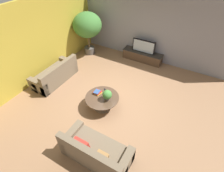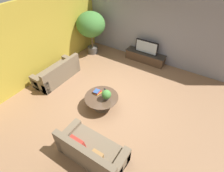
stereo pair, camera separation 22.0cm
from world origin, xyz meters
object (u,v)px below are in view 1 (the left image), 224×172
television (144,46)px  couch_by_wall (55,75)px  couch_near_entry (96,152)px  potted_palm_tall (87,26)px  coffee_table (102,100)px  media_console (142,56)px  potted_plant_tabletop (107,95)px

television → couch_by_wall: 4.02m
couch_near_entry → potted_palm_tall: (-3.33, 4.43, 1.11)m
television → coffee_table: television is taller
media_console → couch_by_wall: size_ratio=0.98×
couch_by_wall → couch_near_entry: bearing=59.0°
coffee_table → couch_near_entry: 1.83m
media_console → potted_plant_tabletop: potted_plant_tabletop is taller
coffee_table → couch_near_entry: size_ratio=0.62×
media_console → potted_palm_tall: bearing=-165.2°
television → potted_plant_tabletop: television is taller
couch_near_entry → television: bearing=-81.3°
media_console → couch_by_wall: 4.00m
couch_near_entry → potted_plant_tabletop: bearing=-69.2°
media_console → coffee_table: bearing=-90.8°
couch_near_entry → media_console: bearing=-81.3°
coffee_table → couch_by_wall: 2.42m
media_console → television: (-0.00, -0.00, 0.50)m
television → couch_near_entry: (0.78, -5.10, -0.44)m
media_console → couch_by_wall: (-2.45, -3.16, 0.06)m
couch_near_entry → potted_palm_tall: potted_palm_tall is taller
couch_by_wall → potted_plant_tabletop: bearing=83.4°
coffee_table → potted_palm_tall: 3.90m
coffee_table → couch_near_entry: (0.82, -1.64, -0.04)m
potted_palm_tall → media_console: bearing=14.8°
television → couch_by_wall: bearing=-127.7°
television → coffee_table: bearing=-90.8°
coffee_table → potted_palm_tall: size_ratio=0.56×
media_console → potted_plant_tabletop: 3.50m
couch_by_wall → couch_near_entry: (3.23, -1.94, -0.01)m
media_console → couch_by_wall: bearing=-127.7°
television → couch_near_entry: size_ratio=0.58×
coffee_table → potted_plant_tabletop: 0.40m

